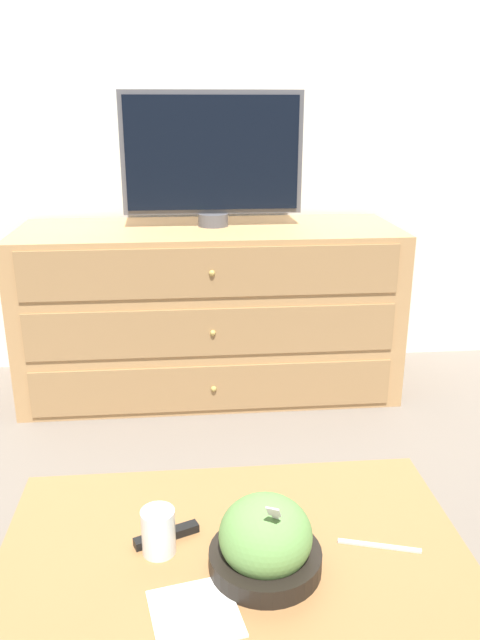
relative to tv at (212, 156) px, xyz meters
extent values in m
plane|color=#70665B|center=(-0.07, 0.28, -1.05)|extent=(12.00, 12.00, 0.00)
cube|color=white|center=(-0.07, 0.31, 0.25)|extent=(12.00, 0.05, 2.60)
cube|color=tan|center=(-0.02, -0.04, -0.67)|extent=(1.64, 0.58, 0.75)
cube|color=#A1794C|center=(-0.02, -0.33, -0.92)|extent=(1.51, 0.01, 0.20)
sphere|color=tan|center=(-0.02, -0.34, -0.92)|extent=(0.02, 0.02, 0.02)
cube|color=#A1794C|center=(-0.02, -0.33, -0.67)|extent=(1.51, 0.01, 0.20)
sphere|color=tan|center=(-0.02, -0.34, -0.67)|extent=(0.02, 0.02, 0.02)
cube|color=#A1794C|center=(-0.02, -0.33, -0.42)|extent=(1.51, 0.01, 0.20)
sphere|color=tan|center=(-0.02, -0.34, -0.42)|extent=(0.02, 0.02, 0.02)
cylinder|color=#515156|center=(0.00, 0.00, -0.27)|extent=(0.13, 0.13, 0.05)
cube|color=#515156|center=(0.00, 0.00, 0.01)|extent=(0.77, 0.04, 0.51)
cube|color=black|center=(0.00, -0.02, 0.01)|extent=(0.73, 0.01, 0.47)
cube|color=#9E6B3D|center=(-0.05, -1.67, -0.65)|extent=(0.94, 0.59, 0.02)
cylinder|color=brown|center=(-0.48, -1.42, -0.85)|extent=(0.04, 0.04, 0.38)
cylinder|color=brown|center=(0.38, -1.42, -0.85)|extent=(0.04, 0.04, 0.38)
cylinder|color=black|center=(0.01, -1.74, -0.62)|extent=(0.22, 0.22, 0.04)
ellipsoid|color=#66994C|center=(0.01, -1.74, -0.57)|extent=(0.18, 0.18, 0.15)
cube|color=silver|center=(0.03, -1.75, -0.54)|extent=(0.05, 0.10, 0.14)
cube|color=silver|center=(0.01, -1.80, -0.48)|extent=(0.03, 0.03, 0.03)
cylinder|color=white|center=(-0.20, -1.67, -0.61)|extent=(0.06, 0.06, 0.06)
cylinder|color=white|center=(-0.20, -1.67, -0.60)|extent=(0.07, 0.07, 0.10)
cube|color=white|center=(-0.13, -1.84, -0.64)|extent=(0.18, 0.18, 0.00)
cube|color=silver|center=(0.24, -1.70, -0.64)|extent=(0.16, 0.06, 0.01)
cube|color=black|center=(-0.18, -1.64, -0.63)|extent=(0.14, 0.07, 0.02)
camera|label=1|loc=(-0.13, -2.71, 0.20)|focal=35.00mm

